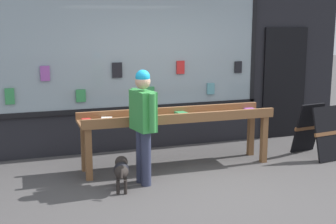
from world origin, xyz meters
name	(u,v)px	position (x,y,z in m)	size (l,w,h in m)	color
ground_plane	(206,191)	(0.00, 0.00, 0.00)	(40.00, 40.00, 0.00)	#474444
shopfront_facade	(153,54)	(0.01, 2.39, 1.65)	(7.39, 0.29, 3.31)	black
display_table_main	(177,121)	(0.00, 1.15, 0.72)	(2.98, 0.65, 0.89)	brown
person_browsing	(143,119)	(-0.70, 0.56, 0.92)	(0.29, 0.63, 1.59)	#2D334C
small_dog	(121,169)	(-1.05, 0.42, 0.29)	(0.28, 0.59, 0.41)	black
sandwich_board_sign	(317,131)	(2.38, 0.91, 0.44)	(0.60, 0.77, 0.86)	black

